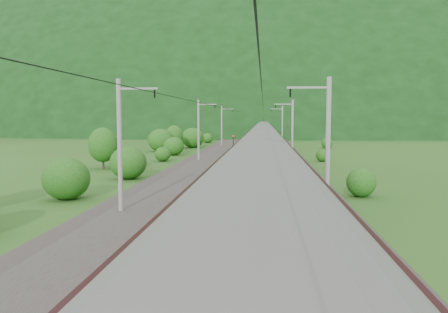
{
  "coord_description": "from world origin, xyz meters",
  "views": [
    {
      "loc": [
        2.5,
        -25.66,
        6.0
      ],
      "look_at": [
        -0.94,
        11.88,
        2.6
      ],
      "focal_mm": 35.0,
      "sensor_mm": 36.0,
      "label": 1
    }
  ],
  "objects": [
    {
      "name": "ground",
      "position": [
        0.0,
        0.0,
        0.0
      ],
      "size": [
        600.0,
        600.0,
        0.0
      ],
      "primitive_type": "plane",
      "color": "#214B17",
      "rests_on": "ground"
    },
    {
      "name": "railbed",
      "position": [
        0.0,
        10.0,
        0.15
      ],
      "size": [
        14.0,
        220.0,
        0.3
      ],
      "primitive_type": "cube",
      "color": "#38332D",
      "rests_on": "ground"
    },
    {
      "name": "track_left",
      "position": [
        -2.4,
        10.0,
        0.37
      ],
      "size": [
        2.4,
        220.0,
        0.27
      ],
      "color": "brown",
      "rests_on": "railbed"
    },
    {
      "name": "track_right",
      "position": [
        2.4,
        10.0,
        0.37
      ],
      "size": [
        2.4,
        220.0,
        0.27
      ],
      "color": "brown",
      "rests_on": "railbed"
    },
    {
      "name": "catenary_left",
      "position": [
        -6.12,
        32.0,
        4.5
      ],
      "size": [
        2.54,
        192.28,
        8.0
      ],
      "color": "gray",
      "rests_on": "railbed"
    },
    {
      "name": "catenary_right",
      "position": [
        6.12,
        32.0,
        4.5
      ],
      "size": [
        2.54,
        192.28,
        8.0
      ],
      "color": "gray",
      "rests_on": "railbed"
    },
    {
      "name": "overhead_wires",
      "position": [
        0.0,
        10.0,
        7.1
      ],
      "size": [
        4.83,
        198.0,
        0.03
      ],
      "color": "black",
      "rests_on": "ground"
    },
    {
      "name": "mountain_main",
      "position": [
        0.0,
        260.0,
        0.0
      ],
      "size": [
        504.0,
        360.0,
        244.0
      ],
      "primitive_type": "ellipsoid",
      "color": "black",
      "rests_on": "ground"
    },
    {
      "name": "mountain_ridge",
      "position": [
        -120.0,
        300.0,
        0.0
      ],
      "size": [
        336.0,
        280.0,
        132.0
      ],
      "primitive_type": "ellipsoid",
      "color": "black",
      "rests_on": "ground"
    },
    {
      "name": "train",
      "position": [
        2.4,
        19.01,
        3.61
      ],
      "size": [
        3.06,
        146.19,
        5.32
      ],
      "color": "black",
      "rests_on": "ground"
    },
    {
      "name": "hazard_post_near",
      "position": [
        -0.56,
        61.3,
        1.02
      ],
      "size": [
        0.15,
        0.15,
        1.44
      ],
      "primitive_type": "cylinder",
      "color": "red",
      "rests_on": "railbed"
    },
    {
      "name": "hazard_post_far",
      "position": [
        0.02,
        27.4,
        1.12
      ],
      "size": [
        0.18,
        0.18,
        1.64
      ],
      "primitive_type": "cylinder",
      "color": "red",
      "rests_on": "railbed"
    },
    {
      "name": "signal",
      "position": [
        -3.54,
        60.4,
        1.53
      ],
      "size": [
        0.23,
        0.23,
        2.1
      ],
      "color": "black",
      "rests_on": "railbed"
    },
    {
      "name": "vegetation_left",
      "position": [
        -13.54,
        17.26,
        1.88
      ],
      "size": [
        11.51,
        147.73,
        4.82
      ],
      "color": "#185215",
      "rests_on": "ground"
    }
  ]
}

